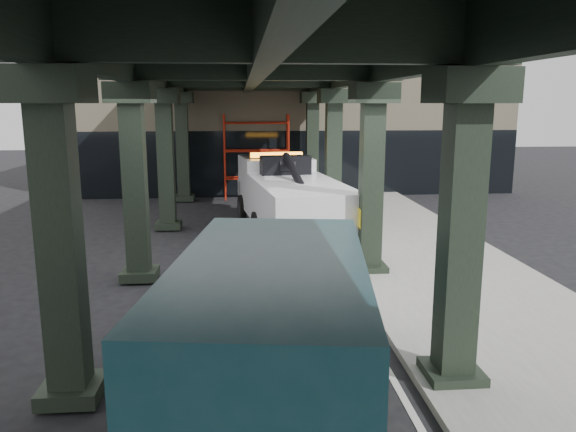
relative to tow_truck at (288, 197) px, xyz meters
name	(u,v)px	position (x,y,z in m)	size (l,w,h in m)	color
ground	(276,303)	(-0.79, -6.32, -1.41)	(90.00, 90.00, 0.00)	black
sidewalk	(438,270)	(3.71, -4.32, -1.34)	(5.00, 40.00, 0.15)	gray
lane_stripe	(335,275)	(0.91, -4.32, -1.40)	(0.12, 38.00, 0.01)	silver
viaduct	(254,63)	(-1.19, -4.32, 4.05)	(7.40, 32.00, 6.40)	black
building	(289,112)	(1.21, 13.68, 2.59)	(22.00, 10.00, 8.00)	#C6B793
scaffolding	(256,154)	(-0.79, 8.32, 0.70)	(3.08, 0.88, 4.00)	#B7200E
tow_truck	(288,197)	(0.00, 0.00, 0.00)	(3.51, 9.04, 2.89)	black
towed_van	(273,338)	(-1.15, -11.40, -0.02)	(3.31, 6.67, 2.60)	#133C45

